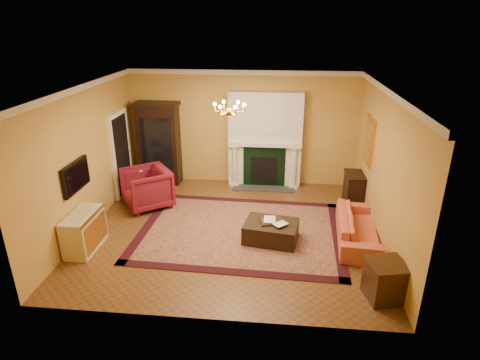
# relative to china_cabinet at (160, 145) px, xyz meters

# --- Properties ---
(floor) EXTENTS (6.00, 5.50, 0.02)m
(floor) POSITION_rel_china_cabinet_xyz_m (2.20, -2.49, -1.06)
(floor) COLOR brown
(floor) RESTS_ON ground
(ceiling) EXTENTS (6.00, 5.50, 0.02)m
(ceiling) POSITION_rel_china_cabinet_xyz_m (2.20, -2.49, 1.96)
(ceiling) COLOR silver
(ceiling) RESTS_ON wall_back
(wall_back) EXTENTS (6.00, 0.02, 3.00)m
(wall_back) POSITION_rel_china_cabinet_xyz_m (2.20, 0.27, 0.45)
(wall_back) COLOR #B38040
(wall_back) RESTS_ON floor
(wall_front) EXTENTS (6.00, 0.02, 3.00)m
(wall_front) POSITION_rel_china_cabinet_xyz_m (2.20, -5.25, 0.45)
(wall_front) COLOR #B38040
(wall_front) RESTS_ON floor
(wall_left) EXTENTS (0.02, 5.50, 3.00)m
(wall_left) POSITION_rel_china_cabinet_xyz_m (-0.81, -2.49, 0.45)
(wall_left) COLOR #B38040
(wall_left) RESTS_ON floor
(wall_right) EXTENTS (0.02, 5.50, 3.00)m
(wall_right) POSITION_rel_china_cabinet_xyz_m (5.21, -2.49, 0.45)
(wall_right) COLOR #B38040
(wall_right) RESTS_ON floor
(fireplace) EXTENTS (1.90, 0.70, 2.50)m
(fireplace) POSITION_rel_china_cabinet_xyz_m (2.80, 0.08, 0.14)
(fireplace) COLOR silver
(fireplace) RESTS_ON wall_back
(crown_molding) EXTENTS (6.00, 5.50, 0.12)m
(crown_molding) POSITION_rel_china_cabinet_xyz_m (2.20, -1.53, 1.89)
(crown_molding) COLOR silver
(crown_molding) RESTS_ON ceiling
(doorway) EXTENTS (0.08, 1.05, 2.10)m
(doorway) POSITION_rel_china_cabinet_xyz_m (-0.75, -0.79, -0.01)
(doorway) COLOR white
(doorway) RESTS_ON wall_left
(tv_panel) EXTENTS (0.09, 0.95, 0.58)m
(tv_panel) POSITION_rel_china_cabinet_xyz_m (-0.74, -3.09, 0.30)
(tv_panel) COLOR black
(tv_panel) RESTS_ON wall_left
(gilt_mirror) EXTENTS (0.06, 0.76, 1.05)m
(gilt_mirror) POSITION_rel_china_cabinet_xyz_m (5.17, -1.09, 0.60)
(gilt_mirror) COLOR gold
(gilt_mirror) RESTS_ON wall_right
(chandelier) EXTENTS (0.63, 0.55, 0.53)m
(chandelier) POSITION_rel_china_cabinet_xyz_m (2.20, -2.49, 1.56)
(chandelier) COLOR #C28935
(chandelier) RESTS_ON ceiling
(oriental_rug) EXTENTS (4.36, 3.34, 0.02)m
(oriental_rug) POSITION_rel_china_cabinet_xyz_m (2.42, -2.53, -1.04)
(oriental_rug) COLOR #460F1B
(oriental_rug) RESTS_ON floor
(china_cabinet) EXTENTS (1.07, 0.51, 2.10)m
(china_cabinet) POSITION_rel_china_cabinet_xyz_m (0.00, 0.00, 0.00)
(china_cabinet) COLOR black
(china_cabinet) RESTS_ON floor
(wingback_armchair) EXTENTS (1.35, 1.36, 1.03)m
(wingback_armchair) POSITION_rel_china_cabinet_xyz_m (0.09, -1.54, -0.53)
(wingback_armchair) COLOR maroon
(wingback_armchair) RESTS_ON floor
(pedestal_table) EXTENTS (0.43, 0.43, 0.77)m
(pedestal_table) POSITION_rel_china_cabinet_xyz_m (-0.27, -1.02, -0.60)
(pedestal_table) COLOR black
(pedestal_table) RESTS_ON floor
(commode) EXTENTS (0.47, 1.00, 0.75)m
(commode) POSITION_rel_china_cabinet_xyz_m (-0.53, -3.50, -0.68)
(commode) COLOR beige
(commode) RESTS_ON floor
(coral_sofa) EXTENTS (0.74, 2.01, 0.77)m
(coral_sofa) POSITION_rel_china_cabinet_xyz_m (4.81, -2.67, -0.67)
(coral_sofa) COLOR #DA6845
(coral_sofa) RESTS_ON floor
(end_table) EXTENTS (0.64, 0.64, 0.62)m
(end_table) POSITION_rel_china_cabinet_xyz_m (4.92, -4.47, -0.74)
(end_table) COLOR #37220F
(end_table) RESTS_ON floor
(console_table) EXTENTS (0.39, 0.68, 0.76)m
(console_table) POSITION_rel_china_cabinet_xyz_m (4.98, -0.94, -0.67)
(console_table) COLOR black
(console_table) RESTS_ON floor
(leather_ottoman) EXTENTS (1.15, 0.92, 0.39)m
(leather_ottoman) POSITION_rel_china_cabinet_xyz_m (3.07, -2.85, -0.84)
(leather_ottoman) COLOR black
(leather_ottoman) RESTS_ON oriental_rug
(ottoman_tray) EXTENTS (0.51, 0.43, 0.03)m
(ottoman_tray) POSITION_rel_china_cabinet_xyz_m (3.07, -2.82, -0.63)
(ottoman_tray) COLOR black
(ottoman_tray) RESTS_ON leather_ottoman
(book_a) EXTENTS (0.23, 0.03, 0.31)m
(book_a) POSITION_rel_china_cabinet_xyz_m (2.92, -2.81, -0.46)
(book_a) COLOR gray
(book_a) RESTS_ON ottoman_tray
(book_b) EXTENTS (0.15, 0.16, 0.27)m
(book_b) POSITION_rel_china_cabinet_xyz_m (3.18, -2.89, -0.48)
(book_b) COLOR gray
(book_b) RESTS_ON ottoman_tray
(topiary_left) EXTENTS (0.14, 0.14, 0.38)m
(topiary_left) POSITION_rel_china_cabinet_xyz_m (2.05, 0.04, 0.39)
(topiary_left) COLOR tan
(topiary_left) RESTS_ON fireplace
(topiary_right) EXTENTS (0.14, 0.14, 0.38)m
(topiary_right) POSITION_rel_china_cabinet_xyz_m (3.37, 0.04, 0.39)
(topiary_right) COLOR tan
(topiary_right) RESTS_ON fireplace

